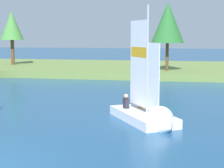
{
  "coord_description": "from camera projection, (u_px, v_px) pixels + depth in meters",
  "views": [
    {
      "loc": [
        5.5,
        -8.84,
        3.69
      ],
      "look_at": [
        1.92,
        9.77,
        1.2
      ],
      "focal_mm": 59.28,
      "sensor_mm": 36.0,
      "label": 1
    }
  ],
  "objects": [
    {
      "name": "sailboat",
      "position": [
        151.0,
        116.0,
        15.32
      ],
      "size": [
        3.58,
        4.46,
        5.46
      ],
      "rotation": [
        0.0,
        0.0,
        -1.01
      ],
      "color": "white",
      "rests_on": "ground"
    },
    {
      "name": "shoreline_tree_centre",
      "position": [
        168.0,
        23.0,
        31.65
      ],
      "size": [
        2.81,
        2.81,
        5.89
      ],
      "color": "brown",
      "rests_on": "shore_bank"
    },
    {
      "name": "shoreline_tree_midleft",
      "position": [
        12.0,
        26.0,
        38.6
      ],
      "size": [
        2.42,
        2.42,
        5.62
      ],
      "color": "brown",
      "rests_on": "shore_bank"
    },
    {
      "name": "shore_bank",
      "position": [
        129.0,
        68.0,
        38.26
      ],
      "size": [
        80.0,
        15.49,
        0.63
      ],
      "primitive_type": "cube",
      "color": "olive",
      "rests_on": "ground"
    }
  ]
}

